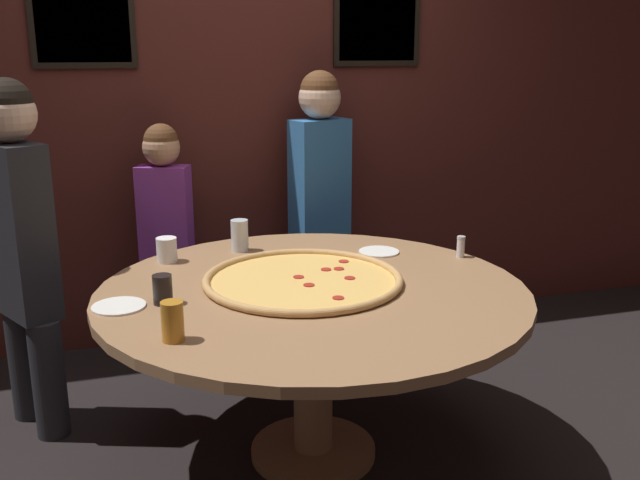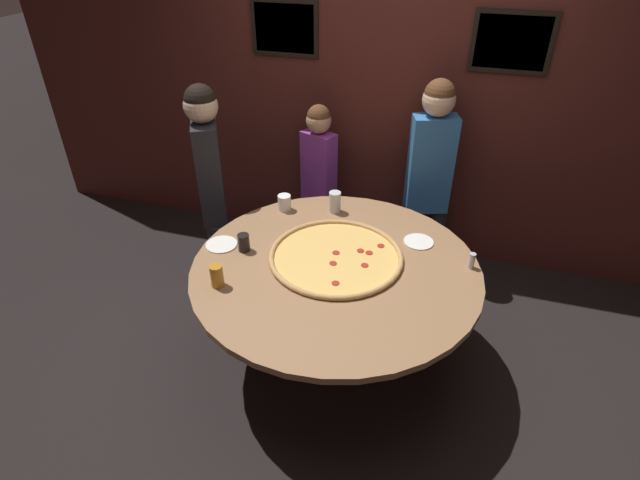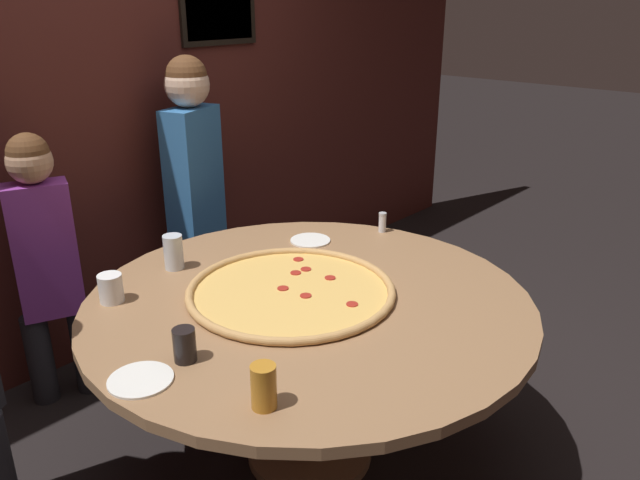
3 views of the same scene
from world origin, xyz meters
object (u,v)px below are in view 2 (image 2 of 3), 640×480
at_px(white_plate_near_front, 221,245).
at_px(white_plate_beside_cup, 419,242).
at_px(diner_side_left, 430,169).
at_px(drink_cup_near_right, 217,276).
at_px(drink_cup_far_left, 244,243).
at_px(condiment_shaker, 472,261).
at_px(drink_cup_near_left, 335,202).
at_px(dining_table, 335,281).
at_px(diner_side_right, 319,173).
at_px(drink_cup_by_shaker, 284,203).
at_px(diner_centre_back, 210,177).
at_px(giant_pizza, 336,256).

bearing_deg(white_plate_near_front, white_plate_beside_cup, 18.57).
relative_size(white_plate_near_front, diner_side_left, 0.13).
bearing_deg(drink_cup_near_right, drink_cup_far_left, 90.22).
relative_size(condiment_shaker, diner_side_left, 0.06).
height_order(drink_cup_near_left, white_plate_beside_cup, drink_cup_near_left).
height_order(dining_table, drink_cup_far_left, drink_cup_far_left).
height_order(condiment_shaker, diner_side_right, diner_side_right).
xyz_separation_m(white_plate_near_front, diner_side_right, (0.27, 1.17, -0.02)).
height_order(drink_cup_by_shaker, diner_side_right, diner_side_right).
height_order(drink_cup_by_shaker, drink_cup_near_left, drink_cup_near_left).
height_order(dining_table, diner_side_right, diner_side_right).
bearing_deg(white_plate_near_front, diner_centre_back, 121.56).
bearing_deg(drink_cup_far_left, condiment_shaker, 9.46).
relative_size(dining_table, drink_cup_by_shaker, 15.62).
distance_m(white_plate_near_front, diner_side_left, 1.65).
distance_m(drink_cup_by_shaker, white_plate_beside_cup, 0.96).
bearing_deg(dining_table, white_plate_near_front, -179.70).
height_order(white_plate_near_front, diner_side_right, diner_side_right).
relative_size(drink_cup_near_right, drink_cup_near_left, 0.90).
relative_size(drink_cup_near_right, diner_centre_back, 0.09).
relative_size(dining_table, condiment_shaker, 17.53).
distance_m(drink_cup_near_right, drink_cup_far_left, 0.36).
bearing_deg(giant_pizza, dining_table, -75.47).
distance_m(giant_pizza, drink_cup_far_left, 0.57).
relative_size(white_plate_beside_cup, white_plate_near_front, 0.96).
distance_m(drink_cup_near_left, condiment_shaker, 1.01).
height_order(white_plate_near_front, condiment_shaker, condiment_shaker).
xyz_separation_m(giant_pizza, diner_side_left, (0.41, 1.12, 0.12)).
bearing_deg(giant_pizza, drink_cup_near_right, -141.70).
bearing_deg(giant_pizza, diner_side_right, 112.07).
bearing_deg(condiment_shaker, giant_pizza, -169.78).
bearing_deg(giant_pizza, white_plate_beside_cup, 34.88).
bearing_deg(drink_cup_far_left, diner_side_left, 51.10).
xyz_separation_m(drink_cup_near_right, white_plate_beside_cup, (1.01, 0.76, -0.06)).
xyz_separation_m(white_plate_beside_cup, condiment_shaker, (0.33, -0.18, 0.05)).
distance_m(dining_table, drink_cup_near_left, 0.66).
bearing_deg(diner_side_right, condiment_shaker, 163.57).
relative_size(drink_cup_near_left, diner_side_right, 0.11).
bearing_deg(white_plate_beside_cup, condiment_shaker, -28.28).
relative_size(drink_cup_near_left, drink_cup_far_left, 1.33).
relative_size(white_plate_near_front, condiment_shaker, 2.01).
height_order(drink_cup_near_right, drink_cup_near_left, drink_cup_near_left).
height_order(drink_cup_near_right, diner_side_right, diner_side_right).
bearing_deg(drink_cup_by_shaker, drink_cup_far_left, -96.80).
relative_size(giant_pizza, drink_cup_near_right, 6.08).
distance_m(giant_pizza, drink_cup_near_right, 0.71).
bearing_deg(drink_cup_by_shaker, diner_centre_back, 173.30).
bearing_deg(diner_side_right, diner_side_left, -156.67).
bearing_deg(diner_side_left, drink_cup_near_right, 39.97).
bearing_deg(white_plate_near_front, giant_pizza, 6.21).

